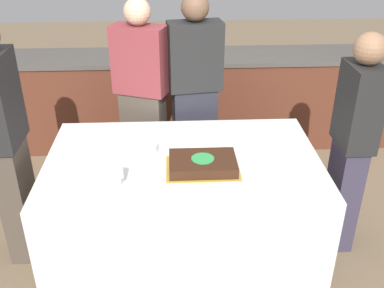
{
  "coord_description": "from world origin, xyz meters",
  "views": [
    {
      "loc": [
        -0.06,
        -2.54,
        2.21
      ],
      "look_at": [
        0.06,
        0.0,
        0.83
      ],
      "focal_mm": 42.0,
      "sensor_mm": 36.0,
      "label": 1
    }
  ],
  "objects_px": {
    "cake": "(203,164)",
    "person_seated_left": "(6,145)",
    "person_standing_back": "(142,99)",
    "plate_stack": "(142,148)",
    "person_seated_right": "(352,144)",
    "person_cutting_cake": "(195,96)",
    "wine_glass": "(120,173)"
  },
  "relations": [
    {
      "from": "cake",
      "to": "person_seated_left",
      "type": "bearing_deg",
      "value": 173.48
    },
    {
      "from": "cake",
      "to": "person_standing_back",
      "type": "relative_size",
      "value": 0.28
    },
    {
      "from": "plate_stack",
      "to": "person_seated_left",
      "type": "xyz_separation_m",
      "value": [
        -0.85,
        -0.08,
        0.09
      ]
    },
    {
      "from": "person_seated_right",
      "to": "person_standing_back",
      "type": "relative_size",
      "value": 0.96
    },
    {
      "from": "person_seated_left",
      "to": "plate_stack",
      "type": "bearing_deg",
      "value": -84.83
    },
    {
      "from": "plate_stack",
      "to": "person_cutting_cake",
      "type": "relative_size",
      "value": 0.12
    },
    {
      "from": "person_cutting_cake",
      "to": "person_standing_back",
      "type": "height_order",
      "value": "person_cutting_cake"
    },
    {
      "from": "person_cutting_cake",
      "to": "person_seated_right",
      "type": "xyz_separation_m",
      "value": [
        0.99,
        -0.78,
        -0.04
      ]
    },
    {
      "from": "person_seated_right",
      "to": "person_seated_left",
      "type": "bearing_deg",
      "value": -90.0
    },
    {
      "from": "person_seated_left",
      "to": "cake",
      "type": "bearing_deg",
      "value": -96.52
    },
    {
      "from": "person_cutting_cake",
      "to": "person_standing_back",
      "type": "bearing_deg",
      "value": -8.77
    },
    {
      "from": "plate_stack",
      "to": "wine_glass",
      "type": "xyz_separation_m",
      "value": [
        -0.11,
        -0.41,
        0.07
      ]
    },
    {
      "from": "wine_glass",
      "to": "person_cutting_cake",
      "type": "relative_size",
      "value": 0.1
    },
    {
      "from": "wine_glass",
      "to": "person_cutting_cake",
      "type": "height_order",
      "value": "person_cutting_cake"
    },
    {
      "from": "wine_glass",
      "to": "person_seated_right",
      "type": "relative_size",
      "value": 0.1
    },
    {
      "from": "plate_stack",
      "to": "person_seated_left",
      "type": "height_order",
      "value": "person_seated_left"
    },
    {
      "from": "person_cutting_cake",
      "to": "plate_stack",
      "type": "bearing_deg",
      "value": 52.4
    },
    {
      "from": "plate_stack",
      "to": "person_seated_left",
      "type": "bearing_deg",
      "value": -174.83
    },
    {
      "from": "person_cutting_cake",
      "to": "person_seated_left",
      "type": "xyz_separation_m",
      "value": [
        -1.23,
        -0.78,
        0.01
      ]
    },
    {
      "from": "cake",
      "to": "person_seated_left",
      "type": "xyz_separation_m",
      "value": [
        -1.23,
        0.14,
        0.09
      ]
    },
    {
      "from": "plate_stack",
      "to": "wine_glass",
      "type": "distance_m",
      "value": 0.43
    },
    {
      "from": "cake",
      "to": "plate_stack",
      "type": "relative_size",
      "value": 2.24
    },
    {
      "from": "cake",
      "to": "person_seated_left",
      "type": "height_order",
      "value": "person_seated_left"
    },
    {
      "from": "wine_glass",
      "to": "person_seated_right",
      "type": "xyz_separation_m",
      "value": [
        1.49,
        0.33,
        -0.03
      ]
    },
    {
      "from": "wine_glass",
      "to": "person_cutting_cake",
      "type": "xyz_separation_m",
      "value": [
        0.49,
        1.11,
        0.01
      ]
    },
    {
      "from": "person_seated_right",
      "to": "person_standing_back",
      "type": "height_order",
      "value": "person_standing_back"
    },
    {
      "from": "plate_stack",
      "to": "person_standing_back",
      "type": "height_order",
      "value": "person_standing_back"
    },
    {
      "from": "cake",
      "to": "person_seated_right",
      "type": "bearing_deg",
      "value": 8.07
    },
    {
      "from": "wine_glass",
      "to": "cake",
      "type": "bearing_deg",
      "value": 20.89
    },
    {
      "from": "person_seated_left",
      "to": "person_standing_back",
      "type": "height_order",
      "value": "person_seated_left"
    },
    {
      "from": "cake",
      "to": "wine_glass",
      "type": "xyz_separation_m",
      "value": [
        -0.49,
        -0.19,
        0.07
      ]
    },
    {
      "from": "person_cutting_cake",
      "to": "person_standing_back",
      "type": "xyz_separation_m",
      "value": [
        -0.42,
        0.0,
        -0.02
      ]
    }
  ]
}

